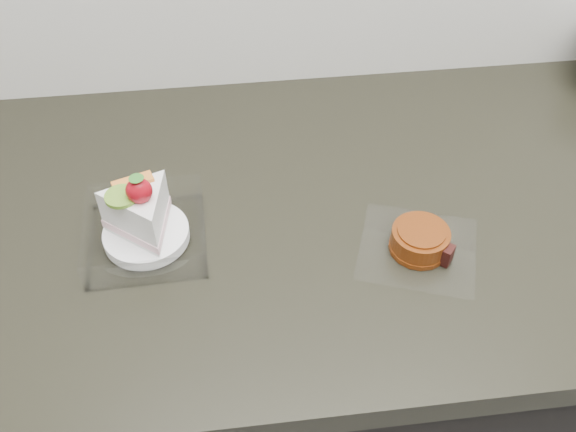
{
  "coord_description": "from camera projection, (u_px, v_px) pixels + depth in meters",
  "views": [
    {
      "loc": [
        -0.24,
        1.06,
        1.53
      ],
      "look_at": [
        -0.17,
        1.63,
        0.94
      ],
      "focal_mm": 40.0,
      "sensor_mm": 36.0,
      "label": 1
    }
  ],
  "objects": [
    {
      "name": "cake_tray",
      "position": [
        144.0,
        224.0,
        0.83
      ],
      "size": [
        0.16,
        0.16,
        0.12
      ],
      "rotation": [
        0.0,
        0.0,
        0.02
      ],
      "color": "white",
      "rests_on": "counter"
    },
    {
      "name": "counter",
      "position": [
        372.0,
        364.0,
        1.23
      ],
      "size": [
        2.04,
        0.64,
        0.9
      ],
      "color": "black",
      "rests_on": "ground"
    },
    {
      "name": "mooncake_wrap",
      "position": [
        420.0,
        242.0,
        0.83
      ],
      "size": [
        0.19,
        0.18,
        0.04
      ],
      "rotation": [
        0.0,
        0.0,
        -0.17
      ],
      "color": "white",
      "rests_on": "counter"
    }
  ]
}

